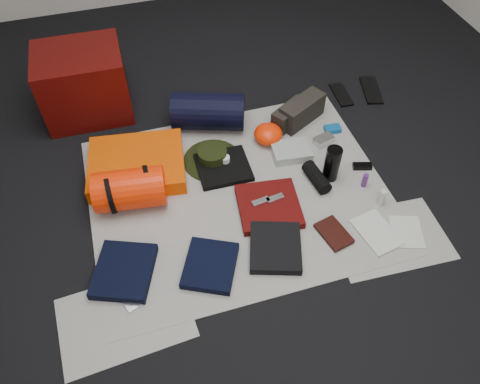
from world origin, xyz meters
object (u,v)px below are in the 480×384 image
object	(u,v)px
water_bottle	(332,164)
paperback_book	(334,233)
compact_camera	(324,140)
sleeping_pad	(137,165)
navy_duffel	(208,111)
stuff_sack	(130,189)
red_cabinet	(84,83)

from	to	relation	value
water_bottle	paperback_book	world-z (taller)	water_bottle
compact_camera	sleeping_pad	bearing A→B (deg)	160.23
navy_duffel	water_bottle	world-z (taller)	navy_duffel
water_bottle	compact_camera	world-z (taller)	water_bottle
sleeping_pad	paperback_book	distance (m)	1.15
sleeping_pad	paperback_book	world-z (taller)	sleeping_pad
navy_duffel	stuff_sack	bearing A→B (deg)	-119.74
sleeping_pad	water_bottle	distance (m)	1.09
stuff_sack	paperback_book	bearing A→B (deg)	-28.18
stuff_sack	compact_camera	world-z (taller)	stuff_sack
sleeping_pad	water_bottle	bearing A→B (deg)	-19.25
red_cabinet	stuff_sack	bearing A→B (deg)	-79.02
sleeping_pad	paperback_book	xyz separation A→B (m)	(0.89, -0.73, -0.03)
compact_camera	water_bottle	bearing A→B (deg)	-120.91
paperback_book	stuff_sack	bearing A→B (deg)	138.92
stuff_sack	water_bottle	world-z (taller)	same
red_cabinet	compact_camera	bearing A→B (deg)	-27.32
red_cabinet	paperback_book	xyz separation A→B (m)	(1.09, -1.35, -0.19)
navy_duffel	water_bottle	size ratio (longest dim) A/B	2.01
sleeping_pad	compact_camera	distance (m)	1.11
navy_duffel	compact_camera	size ratio (longest dim) A/B	3.78
red_cabinet	sleeping_pad	distance (m)	0.67
sleeping_pad	navy_duffel	distance (m)	0.55
paperback_book	navy_duffel	bearing A→B (deg)	99.31
red_cabinet	compact_camera	world-z (taller)	red_cabinet
stuff_sack	water_bottle	xyz separation A→B (m)	(1.09, -0.13, 0.00)
sleeping_pad	compact_camera	world-z (taller)	sleeping_pad
red_cabinet	stuff_sack	xyz separation A→B (m)	(0.14, -0.85, -0.10)
water_bottle	paperback_book	distance (m)	0.41
red_cabinet	paperback_book	distance (m)	1.75
compact_camera	paperback_book	size ratio (longest dim) A/B	0.61
red_cabinet	sleeping_pad	world-z (taller)	red_cabinet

